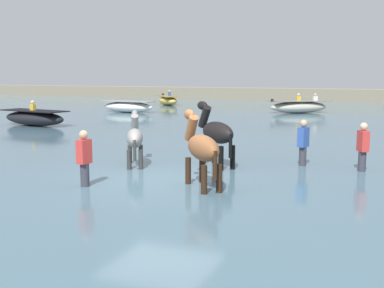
{
  "coord_description": "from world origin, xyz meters",
  "views": [
    {
      "loc": [
        4.9,
        -9.99,
        2.88
      ],
      "look_at": [
        -0.29,
        2.62,
        0.85
      ],
      "focal_mm": 44.5,
      "sensor_mm": 36.0,
      "label": 1
    }
  ],
  "objects_px": {
    "boat_near_port": "(34,118)",
    "person_onlooker_left": "(363,152)",
    "horse_trailing_grey": "(135,139)",
    "horse_lead_black": "(216,134)",
    "boat_distant_east": "(299,107)",
    "boat_mid_outer": "(168,100)",
    "person_wading_mid": "(84,164)",
    "boat_near_starboard": "(128,107)",
    "horse_flank_chestnut": "(202,150)",
    "person_onlooker_right": "(303,147)"
  },
  "relations": [
    {
      "from": "boat_near_port",
      "to": "person_onlooker_left",
      "type": "relative_size",
      "value": 2.46
    },
    {
      "from": "person_onlooker_left",
      "to": "horse_trailing_grey",
      "type": "bearing_deg",
      "value": -164.99
    },
    {
      "from": "horse_lead_black",
      "to": "boat_near_port",
      "type": "relative_size",
      "value": 0.52
    },
    {
      "from": "boat_distant_east",
      "to": "boat_mid_outer",
      "type": "distance_m",
      "value": 11.98
    },
    {
      "from": "person_wading_mid",
      "to": "boat_near_starboard",
      "type": "bearing_deg",
      "value": 117.26
    },
    {
      "from": "boat_near_starboard",
      "to": "horse_flank_chestnut",
      "type": "bearing_deg",
      "value": -55.68
    },
    {
      "from": "boat_near_starboard",
      "to": "boat_distant_east",
      "type": "relative_size",
      "value": 0.95
    },
    {
      "from": "horse_trailing_grey",
      "to": "horse_flank_chestnut",
      "type": "distance_m",
      "value": 3.11
    },
    {
      "from": "boat_mid_outer",
      "to": "person_onlooker_right",
      "type": "relative_size",
      "value": 2.05
    },
    {
      "from": "horse_trailing_grey",
      "to": "boat_near_port",
      "type": "xyz_separation_m",
      "value": [
        -9.6,
        7.15,
        -0.36
      ]
    },
    {
      "from": "boat_mid_outer",
      "to": "person_onlooker_right",
      "type": "xyz_separation_m",
      "value": [
        14.46,
        -21.99,
        0.15
      ]
    },
    {
      "from": "horse_flank_chestnut",
      "to": "boat_near_starboard",
      "type": "height_order",
      "value": "horse_flank_chestnut"
    },
    {
      "from": "boat_near_port",
      "to": "person_onlooker_left",
      "type": "xyz_separation_m",
      "value": [
        15.45,
        -5.58,
        0.14
      ]
    },
    {
      "from": "boat_near_port",
      "to": "person_onlooker_left",
      "type": "distance_m",
      "value": 16.43
    },
    {
      "from": "boat_mid_outer",
      "to": "person_onlooker_right",
      "type": "bearing_deg",
      "value": -56.66
    },
    {
      "from": "boat_distant_east",
      "to": "boat_mid_outer",
      "type": "relative_size",
      "value": 1.17
    },
    {
      "from": "horse_flank_chestnut",
      "to": "person_onlooker_right",
      "type": "xyz_separation_m",
      "value": [
        1.66,
        3.43,
        -0.34
      ]
    },
    {
      "from": "person_onlooker_right",
      "to": "boat_mid_outer",
      "type": "bearing_deg",
      "value": 123.34
    },
    {
      "from": "horse_flank_chestnut",
      "to": "horse_lead_black",
      "type": "bearing_deg",
      "value": 102.23
    },
    {
      "from": "horse_trailing_grey",
      "to": "boat_mid_outer",
      "type": "bearing_deg",
      "value": 113.21
    },
    {
      "from": "boat_near_port",
      "to": "person_wading_mid",
      "type": "bearing_deg",
      "value": -44.95
    },
    {
      "from": "boat_near_port",
      "to": "boat_mid_outer",
      "type": "distance_m",
      "value": 16.6
    },
    {
      "from": "boat_near_port",
      "to": "horse_flank_chestnut",
      "type": "bearing_deg",
      "value": -35.82
    },
    {
      "from": "boat_near_starboard",
      "to": "boat_distant_east",
      "type": "xyz_separation_m",
      "value": [
        10.45,
        3.76,
        0.03
      ]
    },
    {
      "from": "boat_near_port",
      "to": "boat_distant_east",
      "type": "bearing_deg",
      "value": 49.49
    },
    {
      "from": "person_onlooker_left",
      "to": "boat_distant_east",
      "type": "bearing_deg",
      "value": 104.75
    },
    {
      "from": "boat_near_port",
      "to": "person_onlooker_left",
      "type": "bearing_deg",
      "value": -19.87
    },
    {
      "from": "boat_near_starboard",
      "to": "boat_distant_east",
      "type": "bearing_deg",
      "value": 19.81
    },
    {
      "from": "horse_trailing_grey",
      "to": "boat_distant_east",
      "type": "bearing_deg",
      "value": 86.85
    },
    {
      "from": "horse_lead_black",
      "to": "person_wading_mid",
      "type": "distance_m",
      "value": 3.92
    },
    {
      "from": "boat_distant_east",
      "to": "boat_mid_outer",
      "type": "bearing_deg",
      "value": 160.06
    },
    {
      "from": "horse_lead_black",
      "to": "boat_near_starboard",
      "type": "distance_m",
      "value": 18.95
    },
    {
      "from": "boat_near_starboard",
      "to": "person_onlooker_left",
      "type": "height_order",
      "value": "person_onlooker_left"
    },
    {
      "from": "horse_trailing_grey",
      "to": "boat_mid_outer",
      "type": "relative_size",
      "value": 0.55
    },
    {
      "from": "horse_trailing_grey",
      "to": "person_onlooker_left",
      "type": "relative_size",
      "value": 1.13
    },
    {
      "from": "person_onlooker_right",
      "to": "person_onlooker_left",
      "type": "bearing_deg",
      "value": -6.93
    },
    {
      "from": "horse_flank_chestnut",
      "to": "boat_near_port",
      "type": "relative_size",
      "value": 0.51
    },
    {
      "from": "boat_mid_outer",
      "to": "boat_near_starboard",
      "type": "bearing_deg",
      "value": -84.12
    },
    {
      "from": "boat_near_starboard",
      "to": "boat_distant_east",
      "type": "height_order",
      "value": "boat_distant_east"
    },
    {
      "from": "horse_flank_chestnut",
      "to": "person_onlooker_right",
      "type": "distance_m",
      "value": 3.83
    },
    {
      "from": "horse_lead_black",
      "to": "boat_near_starboard",
      "type": "bearing_deg",
      "value": 127.2
    },
    {
      "from": "person_onlooker_right",
      "to": "person_wading_mid",
      "type": "bearing_deg",
      "value": -133.6
    },
    {
      "from": "person_wading_mid",
      "to": "person_onlooker_left",
      "type": "bearing_deg",
      "value": 36.11
    },
    {
      "from": "horse_lead_black",
      "to": "boat_near_starboard",
      "type": "height_order",
      "value": "horse_lead_black"
    },
    {
      "from": "horse_trailing_grey",
      "to": "person_onlooker_left",
      "type": "height_order",
      "value": "horse_trailing_grey"
    },
    {
      "from": "horse_lead_black",
      "to": "horse_trailing_grey",
      "type": "xyz_separation_m",
      "value": [
        -2.08,
        -0.8,
        -0.15
      ]
    },
    {
      "from": "boat_distant_east",
      "to": "person_onlooker_right",
      "type": "relative_size",
      "value": 2.4
    },
    {
      "from": "horse_lead_black",
      "to": "person_onlooker_left",
      "type": "xyz_separation_m",
      "value": [
        3.76,
        0.76,
        -0.37
      ]
    },
    {
      "from": "horse_trailing_grey",
      "to": "person_onlooker_left",
      "type": "bearing_deg",
      "value": 15.01
    },
    {
      "from": "horse_trailing_grey",
      "to": "horse_flank_chestnut",
      "type": "xyz_separation_m",
      "value": [
        2.62,
        -1.67,
        0.12
      ]
    }
  ]
}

